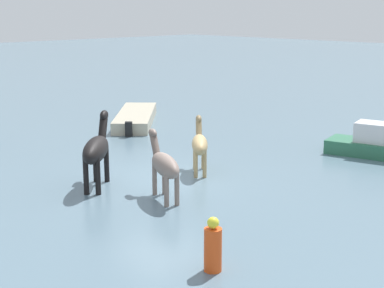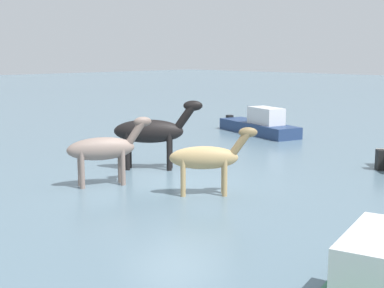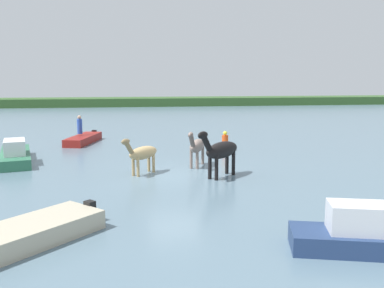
% 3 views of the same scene
% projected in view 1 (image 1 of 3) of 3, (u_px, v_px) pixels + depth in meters
% --- Properties ---
extents(ground_plane, '(141.02, 141.02, 0.00)m').
position_uv_depth(ground_plane, '(159.00, 180.00, 17.69)').
color(ground_plane, slate).
extents(horse_mid_herd, '(1.25, 2.23, 1.78)m').
position_uv_depth(horse_mid_herd, '(164.00, 165.00, 15.70)').
color(horse_mid_herd, gray).
rests_on(horse_mid_herd, ground_plane).
extents(horse_dun_straggler, '(1.72, 1.80, 1.68)m').
position_uv_depth(horse_dun_straggler, '(200.00, 144.00, 18.30)').
color(horse_dun_straggler, tan).
rests_on(horse_dun_straggler, ground_plane).
extents(horse_gray_outer, '(2.24, 2.10, 2.07)m').
position_uv_depth(horse_gray_outer, '(97.00, 149.00, 16.75)').
color(horse_gray_outer, black).
rests_on(horse_gray_outer, ground_plane).
extents(boat_launch_far, '(4.91, 4.94, 0.76)m').
position_uv_depth(boat_launch_far, '(136.00, 119.00, 26.33)').
color(boat_launch_far, '#B7AD93').
rests_on(boat_launch_far, ground_plane).
extents(buoy_channel_marker, '(0.36, 0.36, 1.14)m').
position_uv_depth(buoy_channel_marker, '(213.00, 247.00, 11.46)').
color(buoy_channel_marker, '#E54C19').
rests_on(buoy_channel_marker, ground_plane).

